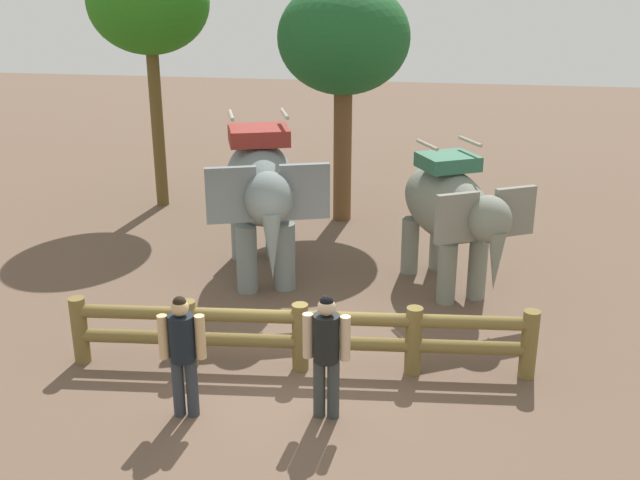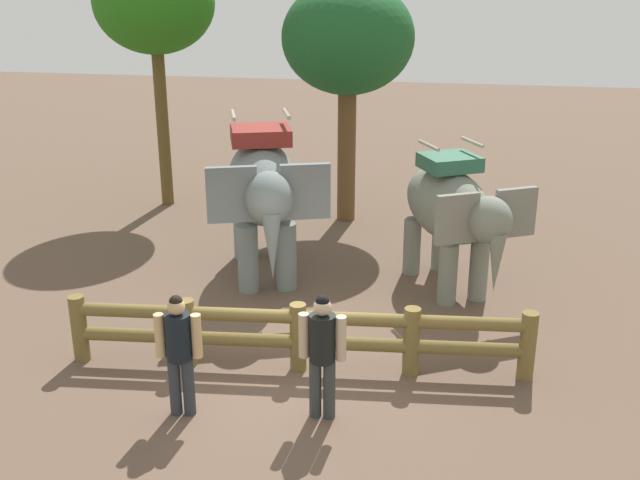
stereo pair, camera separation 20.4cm
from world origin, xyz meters
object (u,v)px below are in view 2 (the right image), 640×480
Objects in this scene: tourist_woman_in_black at (322,348)px; tourist_man_in_blue at (179,347)px; elephant_center at (452,210)px; log_fence at (298,332)px; tree_back_center at (154,4)px; elephant_near_left at (263,189)px; tree_far_left at (348,41)px.

tourist_woman_in_black reaches higher than tourist_man_in_blue.
elephant_center is 1.82× the size of tourist_woman_in_black.
tourist_man_in_blue is (-1.84, -0.27, -0.01)m from tourist_woman_in_black.
log_fence is 1.96m from tourist_man_in_blue.
tree_back_center is (-5.50, 8.71, 3.79)m from tourist_woman_in_black.
elephant_near_left reaches higher than elephant_center.
tree_back_center is (-4.57, 0.40, 0.71)m from tree_far_left.
tree_far_left is at bearing -5.00° from tree_back_center.
tourist_man_in_blue is at bearing -88.87° from elephant_near_left.
log_fence is 3.95× the size of tourist_man_in_blue.
tourist_man_in_blue is at bearing -67.80° from tree_back_center.
tourist_man_in_blue is 9.16m from tree_far_left.
tourist_woman_in_black is 0.29× the size of tree_back_center.
elephant_near_left is 2.17× the size of tourist_man_in_blue.
tree_far_left is at bearing 75.09° from elephant_near_left.
tree_back_center is (-3.57, 4.17, 3.04)m from elephant_near_left.
tourist_man_in_blue is at bearing -125.08° from elephant_center.
elephant_near_left is at bearing 91.13° from tourist_man_in_blue.
tourist_man_in_blue is 10.41m from tree_back_center.
elephant_near_left is at bearing 112.03° from log_fence.
tree_back_center is at bearing 122.27° from tourist_woman_in_black.
elephant_center is 1.85× the size of tourist_man_in_blue.
elephant_near_left is 4.99m from tourist_woman_in_black.
log_fence is 1.26× the size of tree_far_left.
elephant_near_left is 1.17× the size of elephant_center.
tourist_woman_in_black is at bearing -64.04° from log_fence.
elephant_center is at bearing 71.28° from tourist_woman_in_black.
tourist_man_in_blue is 0.32× the size of tree_far_left.
tree_far_left is 0.89× the size of tree_back_center.
tree_far_left is 4.64m from tree_back_center.
elephant_center is at bearing -56.83° from tree_far_left.
tree_far_left is (0.91, 8.58, 3.10)m from tourist_man_in_blue.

